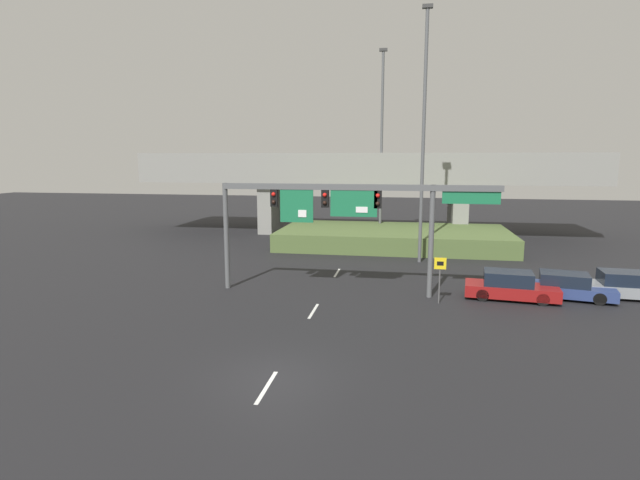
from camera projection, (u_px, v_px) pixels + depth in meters
ground_plane at (274, 375)px, 17.21m from camera, size 160.00×160.00×0.00m
lane_markings at (337, 273)px, 32.53m from camera, size 0.14×35.75×0.01m
signal_gantry at (344, 206)px, 26.85m from camera, size 15.03×0.44×6.03m
speed_limit_sign at (440, 273)px, 25.46m from camera, size 0.60×0.11×2.46m
highway_light_pole_near at (424, 133)px, 34.41m from camera, size 0.70×0.36×17.48m
highway_light_pole_far at (382, 142)px, 44.89m from camera, size 0.70×0.36×16.88m
overpass_bridge at (363, 176)px, 49.37m from camera, size 43.46×8.36×7.87m
grass_embankment at (393, 237)px, 42.37m from camera, size 19.01×9.68×1.45m
parked_sedan_near_right at (510, 286)px, 26.42m from camera, size 4.90×2.42×1.49m
parked_sedan_mid_right at (566, 286)px, 26.61m from camera, size 4.90×2.74×1.36m
parked_sedan_far_right at (626, 286)px, 26.66m from camera, size 4.64×2.22×1.42m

